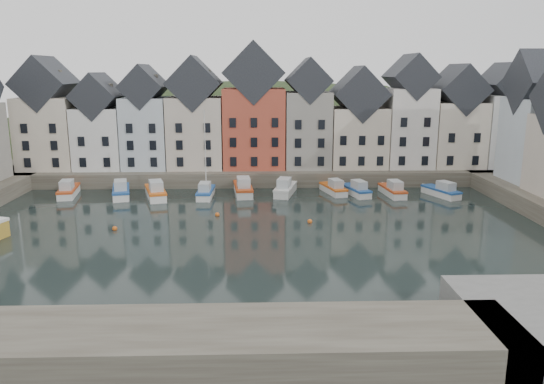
{
  "coord_description": "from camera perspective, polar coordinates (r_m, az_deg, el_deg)",
  "views": [
    {
      "loc": [
        0.37,
        -48.82,
        15.72
      ],
      "look_at": [
        2.02,
        6.0,
        3.15
      ],
      "focal_mm": 35.0,
      "sensor_mm": 36.0,
      "label": 1
    }
  ],
  "objects": [
    {
      "name": "boat_j",
      "position": [
        71.14,
        17.8,
        0.07
      ],
      "size": [
        3.85,
        6.12,
        2.25
      ],
      "rotation": [
        0.0,
        0.0,
        0.38
      ],
      "color": "silver",
      "rests_on": "ground"
    },
    {
      "name": "boat_g",
      "position": [
        69.85,
        6.66,
        0.37
      ],
      "size": [
        3.16,
        6.01,
        2.21
      ],
      "rotation": [
        0.0,
        0.0,
        0.25
      ],
      "color": "silver",
      "rests_on": "ground"
    },
    {
      "name": "near_wall",
      "position": [
        32.3,
        -20.99,
        -15.12
      ],
      "size": [
        50.0,
        6.0,
        2.0
      ],
      "primitive_type": "cube",
      "color": "#464036",
      "rests_on": "ground"
    },
    {
      "name": "ground",
      "position": [
        51.29,
        -2.06,
        -4.95
      ],
      "size": [
        260.0,
        260.0,
        0.0
      ],
      "primitive_type": "plane",
      "color": "black",
      "rests_on": "ground"
    },
    {
      "name": "boat_h",
      "position": [
        69.35,
        9.07,
        0.21
      ],
      "size": [
        3.29,
        6.1,
        2.24
      ],
      "rotation": [
        0.0,
        0.0,
        0.27
      ],
      "color": "silver",
      "rests_on": "ground"
    },
    {
      "name": "boat_f",
      "position": [
        68.86,
        1.43,
        0.34
      ],
      "size": [
        3.52,
        6.81,
        2.5
      ],
      "rotation": [
        0.0,
        0.0,
        -0.24
      ],
      "color": "silver",
      "rests_on": "ground"
    },
    {
      "name": "far_quay",
      "position": [
        80.18,
        -1.96,
        2.32
      ],
      "size": [
        90.0,
        16.0,
        2.0
      ],
      "primitive_type": "cube",
      "color": "#464036",
      "rests_on": "ground"
    },
    {
      "name": "mooring_buoys",
      "position": [
        56.52,
        -6.1,
        -3.16
      ],
      "size": [
        20.5,
        5.5,
        0.5
      ],
      "color": "#CF5A18",
      "rests_on": "ground"
    },
    {
      "name": "boat_b",
      "position": [
        70.13,
        -15.93,
        0.08
      ],
      "size": [
        3.51,
        6.88,
        2.53
      ],
      "rotation": [
        0.0,
        0.0,
        0.23
      ],
      "color": "silver",
      "rests_on": "ground"
    },
    {
      "name": "boat_a",
      "position": [
        72.76,
        -21.06,
        0.14
      ],
      "size": [
        2.91,
        6.52,
        2.42
      ],
      "rotation": [
        0.0,
        0.0,
        0.16
      ],
      "color": "silver",
      "rests_on": "ground"
    },
    {
      "name": "boat_d",
      "position": [
        67.78,
        -7.16,
        0.03
      ],
      "size": [
        2.04,
        5.94,
        11.22
      ],
      "rotation": [
        0.0,
        0.0,
        -0.04
      ],
      "color": "silver",
      "rests_on": "ground"
    },
    {
      "name": "boat_e",
      "position": [
        68.86,
        -3.12,
        0.37
      ],
      "size": [
        2.81,
        7.11,
        2.66
      ],
      "rotation": [
        0.0,
        0.0,
        0.1
      ],
      "color": "silver",
      "rests_on": "ground"
    },
    {
      "name": "boat_i",
      "position": [
        69.96,
        12.87,
        0.18
      ],
      "size": [
        2.5,
        6.2,
        2.32
      ],
      "rotation": [
        0.0,
        0.0,
        0.11
      ],
      "color": "silver",
      "rests_on": "ground"
    },
    {
      "name": "far_terrace",
      "position": [
        77.18,
        0.4,
        7.82
      ],
      "size": [
        72.37,
        8.16,
        17.78
      ],
      "color": "beige",
      "rests_on": "far_quay"
    },
    {
      "name": "boat_c",
      "position": [
        68.45,
        -12.4,
        -0.0
      ],
      "size": [
        3.94,
        7.12,
        2.61
      ],
      "rotation": [
        0.0,
        0.0,
        0.29
      ],
      "color": "silver",
      "rests_on": "ground"
    },
    {
      "name": "hillside",
      "position": [
        110.1,
        -1.83,
        -4.91
      ],
      "size": [
        153.6,
        70.4,
        64.0
      ],
      "color": "#1F3118",
      "rests_on": "ground"
    }
  ]
}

